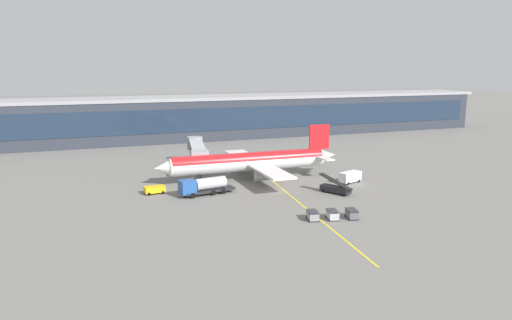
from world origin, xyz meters
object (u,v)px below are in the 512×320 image
object	(u,v)px
pushback_tug	(155,189)
baggage_cart_0	(313,215)
crew_van	(350,176)
baggage_cart_1	(332,214)
main_airliner	(251,161)
belt_loader	(335,188)
baggage_cart_2	(352,214)
fuel_tanker	(203,186)

from	to	relation	value
pushback_tug	baggage_cart_0	xyz separation A→B (m)	(20.54, -25.22, -0.07)
crew_van	baggage_cart_1	size ratio (longest dim) A/B	1.84
main_airliner	pushback_tug	size ratio (longest dim) A/B	10.38
belt_loader	baggage_cart_1	world-z (taller)	belt_loader
baggage_cart_2	baggage_cart_1	bearing A→B (deg)	166.54
fuel_tanker	crew_van	bearing A→B (deg)	-2.33
crew_van	baggage_cart_2	distance (m)	24.65
main_airliner	baggage_cart_1	world-z (taller)	main_airliner
main_airliner	baggage_cart_1	xyz separation A→B (m)	(2.48, -30.76, -3.07)
belt_loader	main_airliner	bearing A→B (deg)	122.80
fuel_tanker	belt_loader	world-z (taller)	belt_loader
baggage_cart_0	baggage_cart_1	size ratio (longest dim) A/B	1.00
pushback_tug	baggage_cart_0	size ratio (longest dim) A/B	1.34
crew_van	pushback_tug	bearing A→B (deg)	171.92
baggage_cart_0	crew_van	bearing A→B (deg)	45.97
fuel_tanker	crew_van	world-z (taller)	fuel_tanker
fuel_tanker	belt_loader	xyz separation A→B (m)	(23.79, -7.88, -0.76)
pushback_tug	baggage_cart_0	distance (m)	32.52
belt_loader	pushback_tug	size ratio (longest dim) A/B	1.71
fuel_tanker	pushback_tug	bearing A→B (deg)	152.54
belt_loader	pushback_tug	world-z (taller)	belt_loader
fuel_tanker	crew_van	size ratio (longest dim) A/B	2.05
fuel_tanker	baggage_cart_0	bearing A→B (deg)	-59.72
crew_van	baggage_cart_2	size ratio (longest dim) A/B	1.84
baggage_cart_2	fuel_tanker	bearing A→B (deg)	129.47
pushback_tug	fuel_tanker	bearing A→B (deg)	-27.46
fuel_tanker	pushback_tug	world-z (taller)	fuel_tanker
fuel_tanker	baggage_cart_2	bearing A→B (deg)	-50.53
fuel_tanker	baggage_cart_1	size ratio (longest dim) A/B	3.77
main_airliner	baggage_cart_1	bearing A→B (deg)	-85.38
baggage_cart_2	main_airliner	bearing A→B (deg)	100.07
belt_loader	baggage_cart_2	size ratio (longest dim) A/B	2.30
baggage_cart_1	baggage_cart_2	size ratio (longest dim) A/B	1.00
baggage_cart_0	baggage_cart_2	world-z (taller)	same
belt_loader	baggage_cart_0	xyz separation A→B (m)	(-11.60, -13.00, -0.21)
pushback_tug	baggage_cart_2	bearing A→B (deg)	-44.94
fuel_tanker	belt_loader	bearing A→B (deg)	-18.34
pushback_tug	crew_van	bearing A→B (deg)	-8.08
pushback_tug	baggage_cart_1	xyz separation A→B (m)	(23.65, -25.96, -0.07)
main_airliner	crew_van	world-z (taller)	main_airliner
fuel_tanker	baggage_cart_0	world-z (taller)	fuel_tanker
main_airliner	baggage_cart_2	xyz separation A→B (m)	(5.60, -31.50, -3.07)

